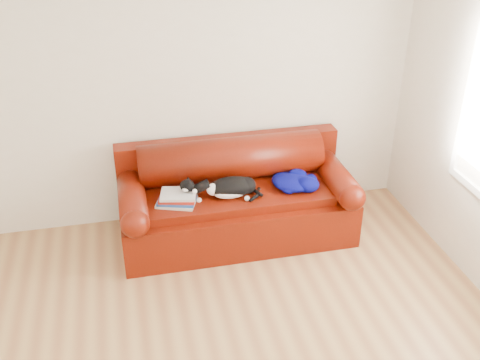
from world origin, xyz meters
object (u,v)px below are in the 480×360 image
at_px(book_stack, 178,198).
at_px(blanket, 294,181).
at_px(cat, 231,188).
at_px(sofa_base, 237,213).

distance_m(book_stack, blanket, 1.07).
distance_m(cat, blanket, 0.59).
xyz_separation_m(sofa_base, book_stack, (-0.55, -0.12, 0.31)).
bearing_deg(cat, blanket, 7.70).
bearing_deg(sofa_base, book_stack, -167.18).
distance_m(sofa_base, blanket, 0.62).
distance_m(sofa_base, cat, 0.37).
bearing_deg(cat, sofa_base, 62.17).
relative_size(book_stack, blanket, 0.86).
bearing_deg(book_stack, cat, 1.04).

